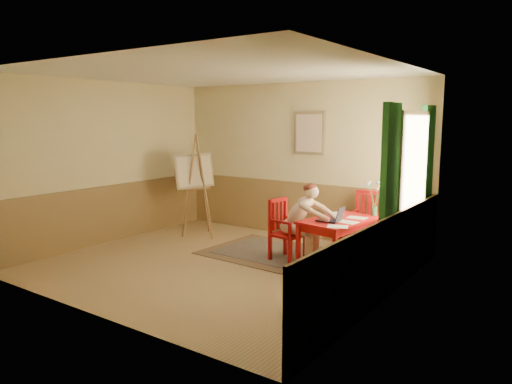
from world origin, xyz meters
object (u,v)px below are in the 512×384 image
Objects in this scene: figure at (302,219)px; laptop at (332,219)px; table at (339,225)px; chair_left at (285,230)px; chair_back at (367,222)px; easel at (195,175)px.

figure is 0.51m from laptop.
laptop reaches higher than table.
chair_left reaches higher than table.
laptop is at bearing -91.48° from chair_back.
chair_back reaches higher than table.
figure is at bearing -160.40° from table.
laptop is 0.20× the size of easel.
chair_back is at bearing 11.71° from easel.
chair_left is (-0.83, -0.15, -0.16)m from table.
chair_back is at bearing 65.18° from figure.
table is 0.69× the size of easel.
chair_left is at bearing -12.09° from easel.
laptop is at bearing -6.16° from chair_left.
chair_left is 1.41m from chair_back.
chair_left is 0.38m from figure.
chair_back is 0.81× the size of figure.
figure is at bearing -11.41° from easel.
table is at bearing 89.18° from laptop.
easel is (-3.07, 0.34, 0.49)m from table.
chair_left is at bearing 173.54° from figure.
laptop is at bearing -90.82° from table.
figure is (0.32, -0.04, 0.21)m from chair_left.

